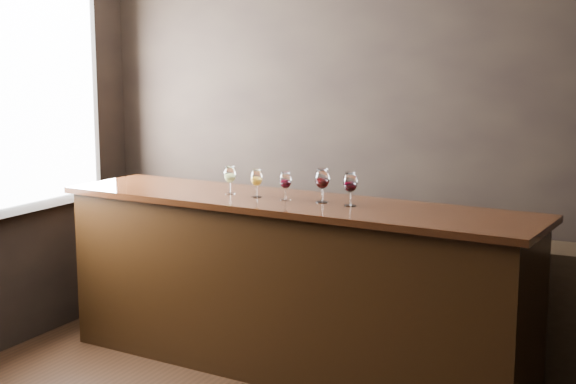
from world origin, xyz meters
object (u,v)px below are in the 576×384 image
at_px(back_bar_shelf, 475,302).
at_px(glass_white, 230,175).
at_px(bar_counter, 289,289).
at_px(glass_red_c, 350,183).
at_px(glass_red_b, 322,180).
at_px(glass_red_a, 285,181).
at_px(glass_amber, 256,178).

distance_m(back_bar_shelf, glass_white, 1.84).
bearing_deg(bar_counter, back_bar_shelf, 35.94).
bearing_deg(glass_red_c, glass_red_b, 170.87).
bearing_deg(glass_red_a, glass_red_b, 6.07).
height_order(back_bar_shelf, glass_white, glass_white).
bearing_deg(glass_red_c, back_bar_shelf, 46.08).
bearing_deg(bar_counter, glass_red_c, 2.08).
distance_m(glass_white, glass_amber, 0.22).
bearing_deg(glass_red_b, glass_amber, -178.30).
bearing_deg(glass_red_a, back_bar_shelf, 31.17).
height_order(glass_white, glass_red_b, glass_red_b).
relative_size(bar_counter, glass_red_c, 14.99).
relative_size(glass_amber, glass_red_b, 0.86).
distance_m(bar_counter, back_bar_shelf, 1.25).
relative_size(back_bar_shelf, glass_red_c, 11.35).
distance_m(glass_white, glass_red_b, 0.68).
relative_size(bar_counter, glass_white, 16.68).
relative_size(back_bar_shelf, glass_amber, 12.84).
relative_size(glass_amber, glass_red_a, 1.02).
xyz_separation_m(bar_counter, glass_red_c, (0.43, -0.02, 0.73)).
height_order(glass_red_a, glass_red_b, glass_red_b).
xyz_separation_m(glass_white, glass_amber, (0.22, -0.03, -0.00)).
xyz_separation_m(back_bar_shelf, glass_white, (-1.52, -0.61, 0.84)).
bearing_deg(glass_white, glass_amber, -8.63).
bearing_deg(glass_red_b, glass_red_a, -173.93).
bearing_deg(bar_counter, glass_red_b, 7.79).
height_order(glass_white, glass_red_c, glass_red_c).
xyz_separation_m(back_bar_shelf, glass_red_b, (-0.84, -0.63, 0.86)).
xyz_separation_m(bar_counter, glass_red_b, (0.23, 0.01, 0.73)).
height_order(glass_amber, glass_red_a, glass_amber).
bearing_deg(bar_counter, glass_amber, -174.54).
relative_size(glass_white, glass_amber, 1.02).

